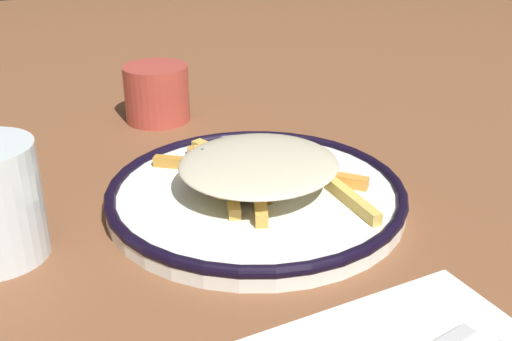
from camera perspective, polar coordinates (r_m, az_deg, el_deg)
name	(u,v)px	position (r m, az deg, el deg)	size (l,w,h in m)	color
ground_plane	(256,205)	(0.58, 0.00, -3.23)	(2.60, 2.60, 0.00)	brown
plate	(256,194)	(0.58, 0.00, -2.22)	(0.28, 0.28, 0.02)	white
fries_heap	(256,167)	(0.57, 0.01, 0.32)	(0.23, 0.19, 0.04)	#E9B44F
coffee_mug	(154,93)	(0.79, -9.44, 7.12)	(0.11, 0.08, 0.07)	#B74438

